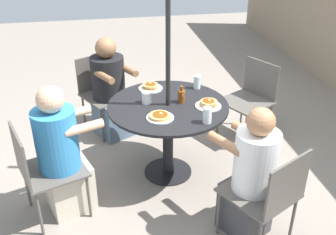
{
  "coord_description": "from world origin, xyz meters",
  "views": [
    {
      "loc": [
        3.07,
        -0.57,
        2.31
      ],
      "look_at": [
        0.0,
        0.0,
        0.61
      ],
      "focal_mm": 42.0,
      "sensor_mm": 36.0,
      "label": 1
    }
  ],
  "objects": [
    {
      "name": "ground_plane",
      "position": [
        0.0,
        0.0,
        0.0
      ],
      "size": [
        12.0,
        12.0,
        0.0
      ],
      "primitive_type": "plane",
      "color": "gray"
    },
    {
      "name": "patio_table",
      "position": [
        0.0,
        0.0,
        0.6
      ],
      "size": [
        1.08,
        1.08,
        0.74
      ],
      "color": "black",
      "rests_on": "ground"
    },
    {
      "name": "umbrella_pole",
      "position": [
        0.0,
        0.0,
        1.15
      ],
      "size": [
        0.04,
        0.04,
        2.3
      ],
      "primitive_type": "cylinder",
      "color": "black",
      "rests_on": "ground"
    },
    {
      "name": "patio_chair_north",
      "position": [
        1.03,
        0.55,
        0.49
      ],
      "size": [
        0.63,
        0.63,
        0.84
      ],
      "rotation": [
        0.0,
        0.0,
        -4.22
      ],
      "color": "#514C47",
      "rests_on": "ground"
    },
    {
      "name": "diner_north",
      "position": [
        0.87,
        0.47,
        0.51
      ],
      "size": [
        0.56,
        0.49,
        1.11
      ],
      "rotation": [
        0.0,
        0.0,
        -4.22
      ],
      "color": "#3D3D42",
      "rests_on": "ground"
    },
    {
      "name": "patio_chair_east",
      "position": [
        -0.55,
        1.02,
        0.49
      ],
      "size": [
        0.64,
        0.64,
        0.84
      ],
      "rotation": [
        0.0,
        0.0,
        -2.64
      ],
      "color": "#514C47",
      "rests_on": "ground"
    },
    {
      "name": "patio_chair_south",
      "position": [
        -1.02,
        -0.56,
        0.49
      ],
      "size": [
        0.64,
        0.64,
        0.84
      ],
      "rotation": [
        0.0,
        0.0,
        -1.06
      ],
      "color": "#514C47",
      "rests_on": "ground"
    },
    {
      "name": "diner_south",
      "position": [
        -0.86,
        -0.48,
        0.5
      ],
      "size": [
        0.57,
        0.53,
        1.11
      ],
      "rotation": [
        0.0,
        0.0,
        -1.06
      ],
      "color": "slate",
      "rests_on": "ground"
    },
    {
      "name": "patio_chair_west",
      "position": [
        0.41,
        -1.09,
        0.49
      ],
      "size": [
        0.6,
        0.6,
        0.84
      ],
      "rotation": [
        0.0,
        0.0,
        0.36
      ],
      "color": "#514C47",
      "rests_on": "ground"
    },
    {
      "name": "diner_west",
      "position": [
        0.35,
        -0.93,
        0.53
      ],
      "size": [
        0.47,
        0.55,
        1.15
      ],
      "rotation": [
        0.0,
        0.0,
        0.36
      ],
      "color": "beige",
      "rests_on": "ground"
    },
    {
      "name": "pancake_plate_a",
      "position": [
        0.1,
        0.34,
        0.76
      ],
      "size": [
        0.23,
        0.23,
        0.07
      ],
      "color": "white",
      "rests_on": "patio_table"
    },
    {
      "name": "pancake_plate_b",
      "position": [
        -0.36,
        -0.1,
        0.76
      ],
      "size": [
        0.23,
        0.23,
        0.06
      ],
      "color": "white",
      "rests_on": "patio_table"
    },
    {
      "name": "pancake_plate_c",
      "position": [
        0.24,
        -0.11,
        0.75
      ],
      "size": [
        0.23,
        0.23,
        0.05
      ],
      "color": "white",
      "rests_on": "patio_table"
    },
    {
      "name": "syrup_bottle",
      "position": [
        -0.03,
        0.13,
        0.8
      ],
      "size": [
        0.09,
        0.07,
        0.16
      ],
      "color": "brown",
      "rests_on": "patio_table"
    },
    {
      "name": "coffee_cup",
      "position": [
        -0.06,
        -0.18,
        0.79
      ],
      "size": [
        0.09,
        0.09,
        0.1
      ],
      "color": "white",
      "rests_on": "patio_table"
    },
    {
      "name": "drinking_glass_a",
      "position": [
        0.38,
        0.25,
        0.81
      ],
      "size": [
        0.07,
        0.07,
        0.14
      ],
      "primitive_type": "cylinder",
      "color": "silver",
      "rests_on": "patio_table"
    },
    {
      "name": "drinking_glass_b",
      "position": [
        -0.3,
        0.34,
        0.8
      ],
      "size": [
        0.07,
        0.07,
        0.13
      ],
      "primitive_type": "cylinder",
      "color": "silver",
      "rests_on": "patio_table"
    }
  ]
}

